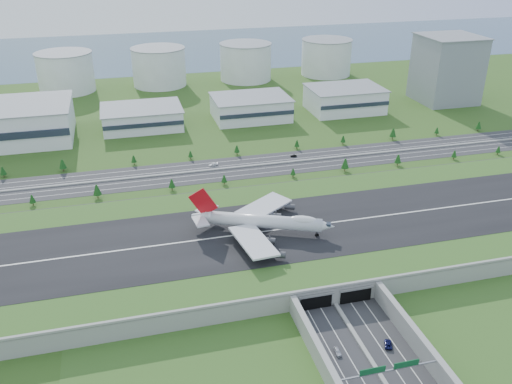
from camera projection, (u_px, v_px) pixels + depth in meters
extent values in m
plane|color=#264B17|center=(296.00, 242.00, 261.57)|extent=(1200.00, 1200.00, 0.00)
cube|color=gray|center=(296.00, 235.00, 259.82)|extent=(520.00, 100.00, 8.00)
cube|color=#35581E|center=(297.00, 227.00, 258.03)|extent=(520.00, 100.00, 0.16)
cube|color=black|center=(297.00, 227.00, 257.97)|extent=(520.00, 58.00, 0.12)
cube|color=silver|center=(297.00, 227.00, 257.93)|extent=(520.00, 0.90, 0.02)
cube|color=gray|center=(336.00, 286.00, 214.84)|extent=(520.00, 1.20, 1.20)
cube|color=gray|center=(446.00, 378.00, 176.96)|extent=(2.40, 100.00, 8.00)
cube|color=black|center=(316.00, 302.00, 214.59)|extent=(13.00, 1.20, 6.00)
cube|color=black|center=(356.00, 295.00, 218.43)|extent=(13.00, 1.20, 6.00)
cylinder|color=gray|center=(439.00, 368.00, 181.71)|extent=(0.70, 0.70, 7.00)
cube|color=gray|center=(389.00, 370.00, 175.79)|extent=(38.00, 0.50, 0.50)
cube|color=#0C4C23|center=(373.00, 371.00, 173.73)|extent=(9.00, 0.30, 2.40)
cube|color=#0C4C23|center=(406.00, 364.00, 176.44)|extent=(9.00, 0.30, 2.40)
cube|color=#28282B|center=(249.00, 167.00, 344.18)|extent=(560.00, 36.00, 0.12)
cylinder|color=#3D2819|center=(33.00, 203.00, 295.83)|extent=(0.50, 0.50, 2.25)
cone|color=#113F15|center=(32.00, 199.00, 294.57)|extent=(3.50, 3.50, 4.50)
cylinder|color=#3D2819|center=(98.00, 196.00, 303.43)|extent=(0.50, 0.50, 2.99)
cone|color=#113F15|center=(97.00, 190.00, 301.75)|extent=(4.64, 4.64, 5.97)
cylinder|color=#3D2819|center=(172.00, 188.00, 312.94)|extent=(0.50, 0.50, 2.48)
cone|color=#113F15|center=(172.00, 183.00, 311.55)|extent=(3.86, 3.86, 4.96)
cylinder|color=#3D2819|center=(224.00, 183.00, 319.96)|extent=(0.50, 0.50, 2.21)
cone|color=#113F15|center=(224.00, 178.00, 318.72)|extent=(3.44, 3.44, 4.42)
cylinder|color=#3D2819|center=(293.00, 175.00, 329.66)|extent=(0.50, 0.50, 2.02)
cone|color=#113F15|center=(293.00, 171.00, 328.53)|extent=(3.15, 3.15, 4.04)
cylinder|color=#3D2819|center=(345.00, 169.00, 337.12)|extent=(0.50, 0.50, 3.04)
cone|color=#113F15|center=(345.00, 163.00, 335.41)|extent=(4.73, 4.73, 6.08)
cylinder|color=#3D2819|center=(397.00, 164.00, 345.37)|extent=(0.50, 0.50, 2.71)
cone|color=#113F15|center=(398.00, 158.00, 343.85)|extent=(4.22, 4.22, 5.43)
cylinder|color=#3D2819|center=(454.00, 158.00, 354.67)|extent=(0.50, 0.50, 2.22)
cone|color=#113F15|center=(454.00, 154.00, 353.43)|extent=(3.45, 3.45, 4.43)
cylinder|color=#3D2819|center=(498.00, 153.00, 362.22)|extent=(0.50, 0.50, 2.13)
cone|color=#113F15|center=(498.00, 149.00, 361.02)|extent=(3.31, 3.31, 4.26)
cylinder|color=#3D2819|center=(4.00, 175.00, 329.26)|extent=(0.50, 0.50, 2.43)
cone|color=#113F15|center=(3.00, 171.00, 327.90)|extent=(3.78, 3.78, 4.86)
cylinder|color=#3D2819|center=(63.00, 169.00, 336.99)|extent=(0.50, 0.50, 2.89)
cone|color=#113F15|center=(62.00, 164.00, 335.37)|extent=(4.50, 4.50, 5.79)
cylinder|color=#3D2819|center=(134.00, 163.00, 346.93)|extent=(0.50, 0.50, 2.23)
cone|color=#113F15|center=(134.00, 159.00, 345.68)|extent=(3.47, 3.47, 4.46)
cylinder|color=#3D2819|center=(191.00, 158.00, 355.22)|extent=(0.50, 0.50, 2.01)
cone|color=#113F15|center=(190.00, 154.00, 354.09)|extent=(3.12, 3.12, 4.01)
cylinder|color=#3D2819|center=(237.00, 153.00, 362.19)|extent=(0.50, 0.50, 2.34)
cone|color=#113F15|center=(237.00, 149.00, 360.88)|extent=(3.64, 3.64, 4.68)
cylinder|color=#3D2819|center=(297.00, 147.00, 371.76)|extent=(0.50, 0.50, 2.21)
cone|color=#113F15|center=(297.00, 143.00, 370.52)|extent=(3.44, 3.44, 4.42)
cylinder|color=#3D2819|center=(343.00, 143.00, 379.44)|extent=(0.50, 0.50, 2.28)
cone|color=#113F15|center=(343.00, 139.00, 378.17)|extent=(3.54, 3.54, 4.55)
cylinder|color=#3D2819|center=(392.00, 137.00, 387.92)|extent=(0.50, 0.50, 3.01)
cone|color=#113F15|center=(393.00, 132.00, 386.23)|extent=(4.68, 4.68, 6.02)
cylinder|color=#3D2819|center=(436.00, 134.00, 396.12)|extent=(0.50, 0.50, 2.13)
cone|color=#113F15|center=(437.00, 130.00, 394.93)|extent=(3.32, 3.32, 4.27)
cylinder|color=#3D2819|center=(478.00, 129.00, 403.87)|extent=(0.50, 0.50, 2.64)
cone|color=#113F15|center=(479.00, 125.00, 402.39)|extent=(4.11, 4.11, 5.29)
cube|color=white|center=(142.00, 117.00, 409.98)|extent=(58.00, 42.00, 15.00)
cube|color=white|center=(251.00, 108.00, 428.76)|extent=(58.00, 42.00, 17.00)
cube|color=white|center=(345.00, 99.00, 446.41)|extent=(58.00, 42.00, 19.00)
cube|color=gray|center=(447.00, 69.00, 464.35)|extent=(46.00, 46.00, 55.00)
cylinder|color=silver|center=(66.00, 72.00, 496.40)|extent=(50.00, 50.00, 35.00)
cylinder|color=silver|center=(159.00, 67.00, 515.62)|extent=(50.00, 50.00, 35.00)
cylinder|color=silver|center=(246.00, 62.00, 534.84)|extent=(50.00, 50.00, 35.00)
cylinder|color=silver|center=(326.00, 57.00, 554.06)|extent=(50.00, 50.00, 35.00)
cube|color=#375369|center=(175.00, 49.00, 679.06)|extent=(1200.00, 260.00, 0.06)
cylinder|color=silver|center=(263.00, 221.00, 251.45)|extent=(52.61, 27.32, 6.24)
cone|color=silver|center=(326.00, 226.00, 247.47)|extent=(9.63, 8.81, 6.24)
cone|color=silver|center=(202.00, 216.00, 255.27)|extent=(11.42, 9.59, 6.24)
ellipsoid|color=silver|center=(303.00, 220.00, 247.94)|extent=(14.14, 9.72, 3.84)
cube|color=silver|center=(253.00, 241.00, 237.43)|extent=(16.98, 30.83, 1.54)
cube|color=silver|center=(264.00, 207.00, 266.87)|extent=(31.27, 27.09, 1.54)
cylinder|color=#38383D|center=(270.00, 241.00, 241.80)|extent=(5.81, 4.69, 2.92)
cylinder|color=#38383D|center=(280.00, 255.00, 231.50)|extent=(5.81, 4.69, 2.92)
cylinder|color=#38383D|center=(276.00, 216.00, 262.58)|extent=(5.81, 4.69, 2.92)
cylinder|color=#38383D|center=(290.00, 207.00, 271.33)|extent=(5.81, 4.69, 2.92)
cube|color=silver|center=(200.00, 221.00, 249.17)|extent=(7.06, 11.33, 0.58)
cube|color=silver|center=(207.00, 209.00, 260.42)|extent=(12.09, 11.10, 0.58)
cube|color=#B10C13|center=(203.00, 202.00, 251.89)|extent=(13.11, 6.30, 14.61)
cylinder|color=black|center=(317.00, 235.00, 250.27)|extent=(1.85, 0.68, 1.85)
cylinder|color=black|center=(254.00, 234.00, 251.46)|extent=(1.85, 0.68, 1.85)
cylinder|color=black|center=(256.00, 227.00, 257.00)|extent=(1.85, 0.68, 1.85)
cylinder|color=black|center=(241.00, 233.00, 252.26)|extent=(1.85, 0.68, 1.85)
cylinder|color=black|center=(244.00, 226.00, 257.80)|extent=(1.85, 0.68, 1.85)
imported|color=silver|center=(338.00, 351.00, 192.59)|extent=(2.27, 4.95, 1.64)
imported|color=#0B0E3B|center=(388.00, 344.00, 196.11)|extent=(4.58, 6.19, 1.56)
imported|color=black|center=(294.00, 156.00, 358.45)|extent=(4.33, 2.00, 1.37)
imported|color=white|center=(213.00, 164.00, 345.13)|extent=(6.04, 2.84, 1.70)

